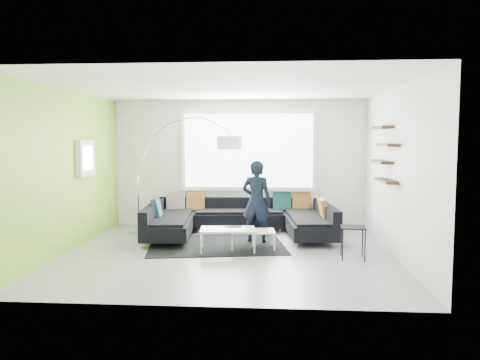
% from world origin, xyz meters
% --- Properties ---
extents(ground, '(5.50, 5.50, 0.00)m').
position_xyz_m(ground, '(0.00, 0.00, 0.00)').
color(ground, gray).
rests_on(ground, ground).
extents(room_shell, '(5.54, 5.04, 2.82)m').
position_xyz_m(room_shell, '(0.04, 0.21, 1.81)').
color(room_shell, silver).
rests_on(room_shell, ground).
extents(sectional_sofa, '(3.79, 2.54, 0.78)m').
position_xyz_m(sectional_sofa, '(0.08, 1.45, 0.34)').
color(sectional_sofa, black).
rests_on(sectional_sofa, ground).
extents(rug, '(2.69, 2.14, 0.01)m').
position_xyz_m(rug, '(-0.28, 0.65, 0.01)').
color(rug, black).
rests_on(rug, ground).
extents(coffee_table, '(1.28, 0.82, 0.40)m').
position_xyz_m(coffee_table, '(0.18, 0.33, 0.20)').
color(coffee_table, white).
rests_on(coffee_table, ground).
extents(arc_lamp, '(2.36, 1.24, 2.40)m').
position_xyz_m(arc_lamp, '(-2.06, 1.74, 1.20)').
color(arc_lamp, white).
rests_on(arc_lamp, ground).
extents(side_table, '(0.41, 0.41, 0.53)m').
position_xyz_m(side_table, '(2.05, -0.14, 0.26)').
color(side_table, black).
rests_on(side_table, ground).
extents(person, '(0.74, 0.63, 1.55)m').
position_xyz_m(person, '(0.44, 0.96, 0.78)').
color(person, black).
rests_on(person, ground).
extents(laptop, '(0.31, 0.21, 0.02)m').
position_xyz_m(laptop, '(0.06, 0.34, 0.41)').
color(laptop, black).
rests_on(laptop, coffee_table).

